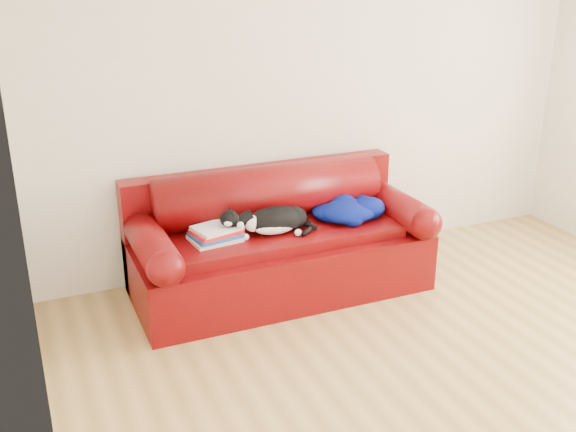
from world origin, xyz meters
name	(u,v)px	position (x,y,z in m)	size (l,w,h in m)	color
ground	(468,381)	(0.00, 0.00, 0.00)	(4.50, 4.50, 0.00)	olive
room_shell	(518,92)	(0.12, 0.02, 1.67)	(4.52, 4.02, 2.61)	beige
sofa_base	(280,261)	(-0.56, 1.49, 0.24)	(2.10, 0.90, 0.50)	#380204
sofa_back	(267,211)	(-0.56, 1.74, 0.54)	(2.10, 1.01, 0.88)	#380204
book_stack	(216,233)	(-1.05, 1.45, 0.55)	(0.35, 0.30, 0.10)	beige
cat	(275,221)	(-0.63, 1.41, 0.59)	(0.63, 0.28, 0.23)	black
blanket	(349,210)	(-0.03, 1.45, 0.57)	(0.57, 0.46, 0.16)	#020340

